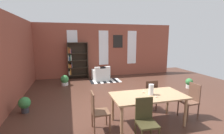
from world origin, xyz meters
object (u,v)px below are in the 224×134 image
Objects in this scene: dining_table at (148,98)px; dining_chair_far_right at (150,94)px; dining_chair_head_left at (97,110)px; vase_on_table at (151,90)px; potted_plant_by_shelf at (25,104)px; dining_chair_near_left at (146,120)px; potted_plant_window at (189,83)px; dining_chair_head_right at (191,99)px; bookshelf_tall at (76,60)px; armchair_white at (101,75)px; potted_plant_corner at (65,80)px.

dining_chair_far_right is at bearing 59.38° from dining_table.
vase_on_table is at bearing 0.00° from dining_chair_head_left.
dining_chair_head_left is 2.01× the size of potted_plant_by_shelf.
dining_chair_near_left is (-0.48, -0.70, -0.39)m from vase_on_table.
dining_chair_head_right is at bearing -129.50° from potted_plant_window.
dining_chair_head_right is 6.11m from bookshelf_tall.
dining_chair_near_left is at bearing -79.99° from bookshelf_tall.
dining_chair_head_left is 2.43m from potted_plant_by_shelf.
potted_plant_window is at bearing 27.00° from dining_chair_head_left.
vase_on_table is 0.28× the size of dining_chair_near_left.
dining_chair_head_right is 0.49× the size of bookshelf_tall.
dining_chair_near_left is at bearing -120.46° from dining_chair_far_right.
potted_plant_by_shelf is (-1.71, -3.93, -0.73)m from bookshelf_tall.
bookshelf_tall is (-1.91, 4.71, 0.48)m from dining_chair_far_right.
dining_chair_head_right is 1.06× the size of armchair_white.
dining_table is at bearing -180.00° from vase_on_table.
dining_chair_head_left is at bearing -180.00° from dining_table.
dining_table reaches higher than potted_plant_window.
dining_chair_head_left is 1.96× the size of potted_plant_corner.
vase_on_table is 0.55× the size of potted_plant_corner.
vase_on_table is 4.73m from potted_plant_corner.
vase_on_table is at bearing 0.00° from dining_table.
bookshelf_tall reaches higher than dining_chair_far_right.
dining_chair_head_left reaches higher than potted_plant_window.
dining_chair_far_right is 1.00× the size of dining_chair_head_right.
armchair_white is (-0.37, 4.70, -0.62)m from vase_on_table.
dining_chair_head_left reaches higher than potted_plant_corner.
dining_chair_near_left is 2.01× the size of potted_plant_by_shelf.
dining_table is 1.31m from dining_chair_head_left.
armchair_white is 2.03× the size of potted_plant_window.
dining_chair_far_right is 2.15× the size of potted_plant_window.
potted_plant_window is at bearing 39.78° from dining_chair_near_left.
dining_chair_far_right reaches higher than potted_plant_corner.
potted_plant_window is (4.66, -3.14, -0.76)m from bookshelf_tall.
dining_chair_head_right is at bearing -62.71° from bookshelf_tall.
dining_chair_near_left is at bearing -91.23° from armchair_white.
dining_chair_head_left reaches higher than potted_plant_by_shelf.
bookshelf_tall is at bearing 117.29° from dining_chair_head_right.
dining_chair_head_left reaches higher than armchair_white.
dining_chair_head_left is at bearing -153.00° from potted_plant_window.
dining_chair_head_left is at bearing -37.99° from potted_plant_by_shelf.
bookshelf_tall is at bearing 149.20° from armchair_white.
dining_chair_head_right is at bearing -38.42° from dining_chair_far_right.
potted_plant_corner is 5.61m from potted_plant_window.
potted_plant_by_shelf is 2.86m from potted_plant_corner.
potted_plant_by_shelf is at bearing 142.01° from dining_chair_head_left.
potted_plant_window is (2.75, 1.57, -0.28)m from dining_chair_far_right.
bookshelf_tall is (-1.49, 5.42, 0.31)m from dining_table.
dining_chair_far_right is at bearing 63.86° from vase_on_table.
dining_chair_far_right reaches higher than potted_plant_window.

